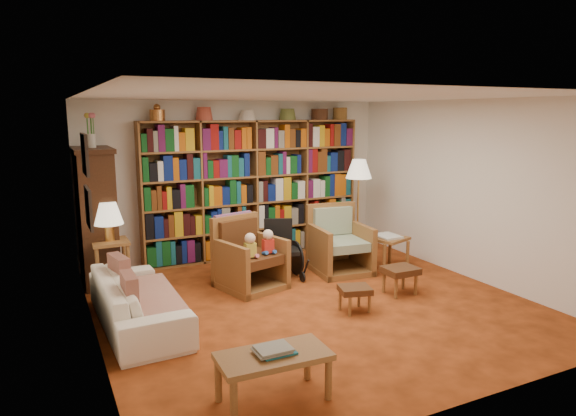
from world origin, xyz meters
TOP-DOWN VIEW (x-y plane):
  - floor at (0.00, 0.00)m, footprint 5.00×5.00m
  - ceiling at (0.00, 0.00)m, footprint 5.00×5.00m
  - wall_back at (0.00, 2.50)m, footprint 5.00×0.00m
  - wall_front at (0.00, -2.50)m, footprint 5.00×0.00m
  - wall_left at (-2.50, 0.00)m, footprint 0.00×5.00m
  - wall_right at (2.50, 0.00)m, footprint 0.00×5.00m
  - bookshelf at (0.20, 2.33)m, footprint 3.60×0.30m
  - curio_cabinet at (-2.25, 2.00)m, footprint 0.50×0.95m
  - framed_pictures at (-2.48, 0.30)m, footprint 0.03×0.52m
  - sofa at (-2.05, 0.25)m, footprint 1.96×0.82m
  - sofa_throw at (-2.00, 0.25)m, footprint 0.74×1.37m
  - cushion_left at (-2.18, 0.60)m, footprint 0.21×0.43m
  - cushion_right at (-2.18, -0.10)m, footprint 0.13×0.40m
  - side_table_lamp at (-2.15, 1.57)m, footprint 0.45×0.45m
  - table_lamp at (-2.15, 1.57)m, footprint 0.37×0.37m
  - armchair_leather at (-0.47, 0.96)m, footprint 0.96×0.97m
  - armchair_sage at (0.98, 1.03)m, footprint 0.86×0.89m
  - wheelchair at (0.10, 1.10)m, footprint 0.52×0.66m
  - floor_lamp at (1.72, 1.61)m, footprint 0.42×0.42m
  - side_table_papers at (1.67, 0.73)m, footprint 0.63×0.63m
  - footstool_a at (0.32, -0.46)m, footprint 0.43×0.39m
  - footstool_b at (1.17, -0.21)m, footprint 0.43×0.36m
  - coffee_table at (-1.33, -1.77)m, footprint 0.92×0.49m

SIDE VIEW (x-z plane):
  - floor at x=0.00m, z-range 0.00..0.00m
  - footstool_a at x=0.32m, z-range 0.10..0.40m
  - sofa at x=-2.05m, z-range 0.00..0.56m
  - footstool_b at x=1.17m, z-range 0.11..0.47m
  - sofa_throw at x=-2.00m, z-range 0.28..0.32m
  - coffee_table at x=-1.33m, z-range 0.12..0.59m
  - armchair_sage at x=0.98m, z-range -0.12..0.86m
  - wheelchair at x=0.10m, z-range -0.04..0.79m
  - armchair_leather at x=-0.47m, z-range -0.09..0.87m
  - side_table_papers at x=1.67m, z-range 0.16..0.68m
  - cushion_left at x=-2.18m, z-range 0.24..0.66m
  - cushion_right at x=-2.18m, z-range 0.25..0.65m
  - side_table_lamp at x=-2.15m, z-range 0.17..0.85m
  - curio_cabinet at x=-2.25m, z-range -0.25..2.15m
  - table_lamp at x=-2.15m, z-range 0.77..1.28m
  - bookshelf at x=0.20m, z-range -0.04..2.38m
  - wall_back at x=0.00m, z-range -1.25..3.75m
  - wall_front at x=0.00m, z-range -1.25..3.75m
  - wall_left at x=-2.50m, z-range -1.25..3.75m
  - wall_right at x=2.50m, z-range -1.25..3.75m
  - floor_lamp at x=1.72m, z-range 0.57..2.15m
  - framed_pictures at x=-2.48m, z-range 1.14..2.11m
  - ceiling at x=0.00m, z-range 2.50..2.50m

